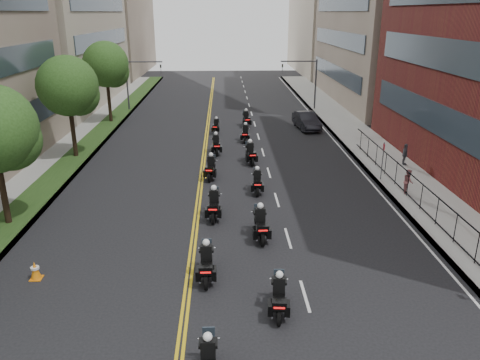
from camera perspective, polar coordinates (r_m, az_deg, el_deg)
The scene contains 22 objects.
sidewalk_right at distance 39.02m, azimuth 15.82°, elevation 3.51°, with size 4.00×90.00×0.15m, color gray.
sidewalk_left at distance 39.06m, azimuth -20.04°, elevation 3.07°, with size 4.00×90.00×0.15m, color gray.
grass_strip at distance 38.80m, azimuth -18.93°, elevation 3.23°, with size 2.00×90.00×0.04m, color #1E3A15.
iron_fence at distance 26.93m, azimuth 22.04°, elevation -2.66°, with size 0.05×28.00×1.50m.
street_trees at distance 31.76m, azimuth -22.82°, elevation 8.50°, with size 4.40×38.40×7.98m.
traffic_signal_right at distance 53.93m, azimuth 8.22°, elevation 12.34°, with size 4.09×0.20×5.60m.
traffic_signal_left at distance 53.95m, azimuth -12.63°, elevation 12.08°, with size 4.09×0.20×5.60m.
motorcycle_1 at distance 17.76m, azimuth 4.76°, elevation -14.03°, with size 0.63×2.26×1.67m.
motorcycle_2 at distance 19.71m, azimuth -4.11°, elevation -10.18°, with size 0.55×2.39×1.77m.
motorcycle_3 at distance 22.95m, azimuth 2.51°, elevation -5.50°, with size 0.59×2.50×1.84m.
motorcycle_4 at distance 25.21m, azimuth -3.20°, elevation -3.11°, with size 0.60×2.49×1.84m.
motorcycle_5 at distance 28.76m, azimuth 2.11°, elevation -0.28°, with size 0.53×2.26×1.66m.
motorcycle_6 at distance 31.23m, azimuth -3.57°, elevation 1.42°, with size 0.68×2.39×1.76m.
motorcycle_7 at distance 34.33m, azimuth 1.27°, elevation 3.19°, with size 0.71×2.44×1.81m.
motorcycle_8 at distance 36.73m, azimuth -2.93°, elevation 4.26°, with size 0.62×2.38×1.75m.
motorcycle_9 at distance 40.30m, azimuth 0.66°, elevation 5.64°, with size 0.63×2.26×1.67m.
motorcycle_10 at distance 43.24m, azimuth -2.93°, elevation 6.51°, with size 0.60×2.05×1.52m.
motorcycle_11 at distance 45.70m, azimuth 0.76°, elevation 7.38°, with size 0.66×2.37×1.75m.
parked_sedan at distance 45.24m, azimuth 8.11°, elevation 7.19°, with size 1.68×4.80×1.58m, color black.
pedestrian_b at distance 29.98m, azimuth 19.82°, elevation -0.15°, with size 0.73×0.57×1.49m, color #8E4D4F.
pedestrian_c at distance 35.50m, azimuth 19.47°, elevation 2.97°, with size 0.91×0.38×1.56m, color #3E3E46.
traffic_cone at distance 21.58m, azimuth -23.69°, elevation -10.07°, with size 0.48×0.48×0.79m.
Camera 1 is at (0.06, -10.65, 10.54)m, focal length 35.00 mm.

